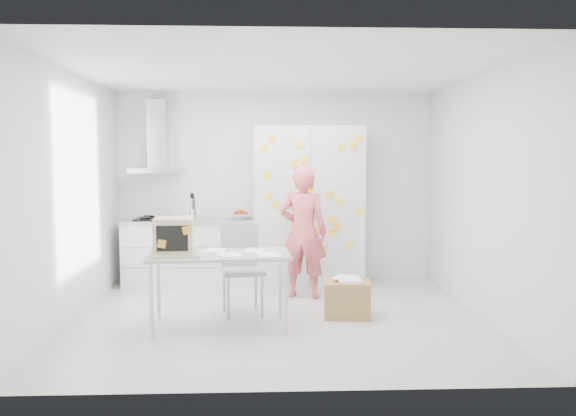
{
  "coord_description": "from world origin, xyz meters",
  "views": [
    {
      "loc": [
        -0.14,
        -6.11,
        1.76
      ],
      "look_at": [
        0.13,
        0.77,
        1.15
      ],
      "focal_mm": 35.0,
      "sensor_mm": 36.0,
      "label": 1
    }
  ],
  "objects_px": {
    "person": "(303,232)",
    "desk": "(191,245)",
    "chair": "(241,263)",
    "cardboard_box": "(347,298)"
  },
  "relations": [
    {
      "from": "chair",
      "to": "cardboard_box",
      "type": "relative_size",
      "value": 1.89
    },
    {
      "from": "person",
      "to": "desk",
      "type": "bearing_deg",
      "value": 59.84
    },
    {
      "from": "chair",
      "to": "cardboard_box",
      "type": "xyz_separation_m",
      "value": [
        1.18,
        -0.21,
        -0.37
      ]
    },
    {
      "from": "desk",
      "to": "chair",
      "type": "relative_size",
      "value": 1.46
    },
    {
      "from": "desk",
      "to": "cardboard_box",
      "type": "xyz_separation_m",
      "value": [
        1.68,
        0.33,
        -0.67
      ]
    },
    {
      "from": "desk",
      "to": "chair",
      "type": "bearing_deg",
      "value": 43.72
    },
    {
      "from": "cardboard_box",
      "to": "person",
      "type": "bearing_deg",
      "value": 115.6
    },
    {
      "from": "person",
      "to": "desk",
      "type": "relative_size",
      "value": 1.11
    },
    {
      "from": "desk",
      "to": "cardboard_box",
      "type": "bearing_deg",
      "value": 7.22
    },
    {
      "from": "chair",
      "to": "person",
      "type": "bearing_deg",
      "value": 31.19
    }
  ]
}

